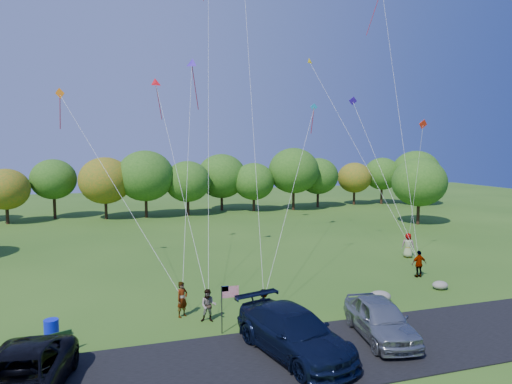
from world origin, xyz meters
TOP-DOWN VIEW (x-y plane):
  - ground at (0.00, 0.00)m, footprint 140.00×140.00m
  - asphalt_lane at (0.00, -4.00)m, footprint 44.00×6.00m
  - treeline at (-0.36, 36.18)m, footprint 77.22×27.52m
  - minivan_dark at (-11.76, -4.38)m, footprint 3.68×6.42m
  - minivan_navy at (-1.47, -3.78)m, footprint 4.07×6.86m
  - minivan_silver at (2.92, -3.40)m, footprint 2.87×5.42m
  - flyer_a at (-5.30, 1.99)m, footprint 0.80×0.74m
  - flyer_b at (-4.15, 0.93)m, footprint 0.96×0.84m
  - flyer_c at (-1.37, 0.50)m, footprint 1.14×1.01m
  - flyer_d at (10.86, 4.38)m, footprint 1.09×0.52m
  - flyer_e at (13.51, 9.26)m, footprint 1.13×1.07m
  - park_bench at (-11.20, -0.80)m, footprint 1.69×0.93m
  - trash_barrel at (-11.37, 0.88)m, footprint 0.64×0.64m
  - flag_assembly at (-3.60, -0.70)m, footprint 0.85×0.55m
  - boulder_near at (5.58, 0.81)m, footprint 1.31×1.03m
  - boulder_far at (10.46, 1.79)m, footprint 0.98×0.81m

SIDE VIEW (x-z plane):
  - ground at x=0.00m, z-range 0.00..0.00m
  - asphalt_lane at x=0.00m, z-range 0.00..0.06m
  - boulder_far at x=10.46m, z-range 0.00..0.51m
  - boulder_near at x=5.58m, z-range 0.00..0.66m
  - trash_barrel at x=-11.37m, z-range 0.00..0.96m
  - park_bench at x=-11.20m, z-range 0.03..1.00m
  - flyer_c at x=-1.37m, z-range 0.00..1.53m
  - flyer_b at x=-4.15m, z-range 0.00..1.65m
  - minivan_dark at x=-11.76m, z-range 0.06..1.75m
  - flyer_d at x=10.86m, z-range 0.00..1.81m
  - flyer_a at x=-5.30m, z-range 0.00..1.84m
  - minivan_silver at x=2.92m, z-range 0.06..1.82m
  - flyer_e at x=13.51m, z-range 0.00..1.94m
  - minivan_navy at x=-1.47m, z-range 0.06..1.93m
  - flag_assembly at x=-3.60m, z-range 0.56..2.85m
  - treeline at x=-0.36m, z-range 0.47..9.07m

